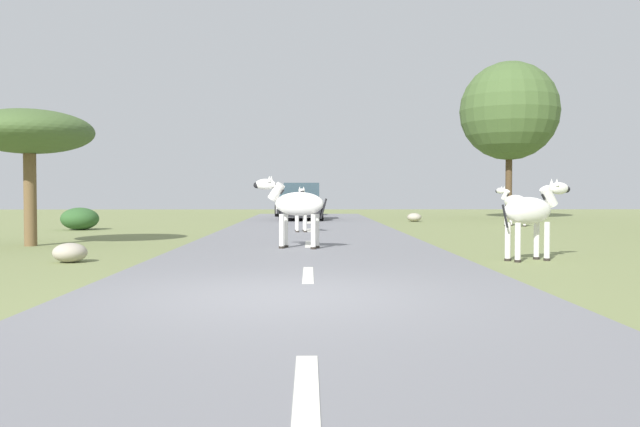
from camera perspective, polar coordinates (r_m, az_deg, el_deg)
The scene contains 14 objects.
ground_plane at distance 8.05m, azimuth -3.50°, elevation -7.49°, with size 90.00×90.00×0.00m, color olive.
road at distance 8.04m, azimuth -1.07°, elevation -7.32°, with size 6.00×64.00×0.05m, color slate.
lane_markings at distance 7.05m, azimuth -1.09°, elevation -8.38°, with size 0.16×56.00×0.01m.
zebra_0 at distance 21.16m, azimuth -1.67°, elevation 0.76°, with size 0.46×1.55×1.46m.
zebra_1 at distance 14.80m, azimuth -2.18°, elevation 0.76°, with size 1.71×0.77×1.65m.
zebra_2 at distance 13.17m, azimuth 17.98°, elevation 0.16°, with size 1.58×0.92×1.58m.
zebra_3 at distance 26.87m, azimuth 16.54°, elevation 0.96°, with size 1.03×1.56×1.60m.
car_0 at distance 31.11m, azimuth -1.57°, elevation 0.94°, with size 2.08×4.37×1.74m.
car_1 at distance 36.51m, azimuth -2.13°, elevation 1.06°, with size 2.19×4.42×1.74m.
tree_0 at distance 17.62m, azimuth -24.04°, elevation 6.44°, with size 3.08×3.08×3.35m.
tree_1 at distance 34.88m, azimuth 16.20°, elevation 8.58°, with size 4.99×4.99×7.98m.
bush_0 at distance 24.65m, azimuth -20.23°, elevation -0.43°, with size 1.32×1.19×0.79m, color #2D5628.
rock_0 at distance 30.24m, azimuth 8.23°, elevation -0.34°, with size 0.65×0.67×0.39m, color #A89E8C.
rock_2 at distance 13.12m, azimuth -20.99°, elevation -3.21°, with size 0.63×0.61×0.37m, color #A89E8C.
Camera 1 is at (0.36, -7.94, 1.29)m, focal length 36.66 mm.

